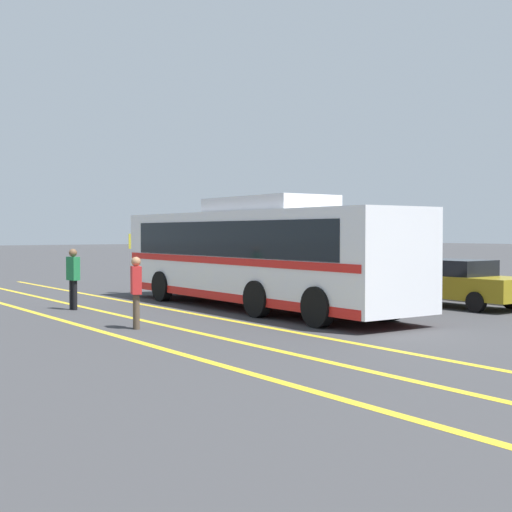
% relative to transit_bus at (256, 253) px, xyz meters
% --- Properties ---
extents(ground_plane, '(220.00, 220.00, 0.00)m').
position_rel_transit_bus_xyz_m(ground_plane, '(-0.15, 0.27, -1.67)').
color(ground_plane, '#38383A').
extents(lane_strip_0, '(32.05, 0.20, 0.01)m').
position_rel_transit_bus_xyz_m(lane_strip_0, '(-0.02, -2.20, -1.67)').
color(lane_strip_0, gold).
rests_on(lane_strip_0, ground_plane).
extents(lane_strip_1, '(32.05, 0.20, 0.01)m').
position_rel_transit_bus_xyz_m(lane_strip_1, '(-0.02, -4.05, -1.67)').
color(lane_strip_1, gold).
rests_on(lane_strip_1, ground_plane).
extents(lane_strip_2, '(32.05, 0.20, 0.01)m').
position_rel_transit_bus_xyz_m(lane_strip_2, '(-0.02, -5.77, -1.67)').
color(lane_strip_2, gold).
rests_on(lane_strip_2, ground_plane).
extents(curb_strip, '(40.05, 0.36, 0.15)m').
position_rel_transit_bus_xyz_m(curb_strip, '(-0.02, 6.97, -1.60)').
color(curb_strip, '#99999E').
rests_on(curb_strip, ground_plane).
extents(transit_bus, '(12.38, 2.80, 3.33)m').
position_rel_transit_bus_xyz_m(transit_bus, '(0.00, 0.00, 0.00)').
color(transit_bus, silver).
rests_on(transit_bus, ground_plane).
extents(parked_car_0, '(4.08, 2.15, 1.32)m').
position_rel_transit_bus_xyz_m(parked_car_0, '(-10.12, 5.20, -0.99)').
color(parked_car_0, '#335B33').
rests_on(parked_car_0, ground_plane).
extents(parked_car_1, '(4.32, 1.88, 1.47)m').
position_rel_transit_bus_xyz_m(parked_car_1, '(-3.68, 5.13, -0.92)').
color(parked_car_1, '#4C3823').
rests_on(parked_car_1, ground_plane).
extents(parked_car_2, '(4.90, 2.00, 1.45)m').
position_rel_transit_bus_xyz_m(parked_car_2, '(2.93, 5.41, -0.93)').
color(parked_car_2, olive).
rests_on(parked_car_2, ground_plane).
extents(pedestrian_0, '(0.45, 0.29, 1.81)m').
position_rel_transit_bus_xyz_m(pedestrian_0, '(-2.93, -4.58, -0.63)').
color(pedestrian_0, black).
rests_on(pedestrian_0, ground_plane).
extents(pedestrian_1, '(0.47, 0.34, 1.72)m').
position_rel_transit_bus_xyz_m(pedestrian_1, '(1.96, -4.90, -0.70)').
color(pedestrian_1, brown).
rests_on(pedestrian_1, ground_plane).
extents(bus_stop_sign, '(0.07, 0.40, 2.30)m').
position_rel_transit_bus_xyz_m(bus_stop_sign, '(-6.94, -0.68, -0.22)').
color(bus_stop_sign, '#59595E').
rests_on(bus_stop_sign, ground_plane).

